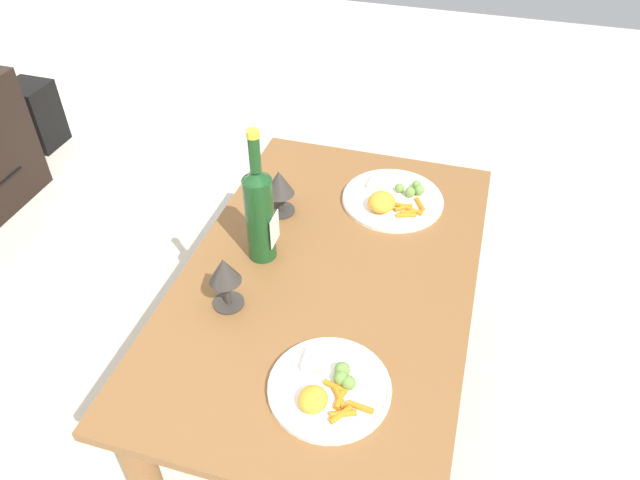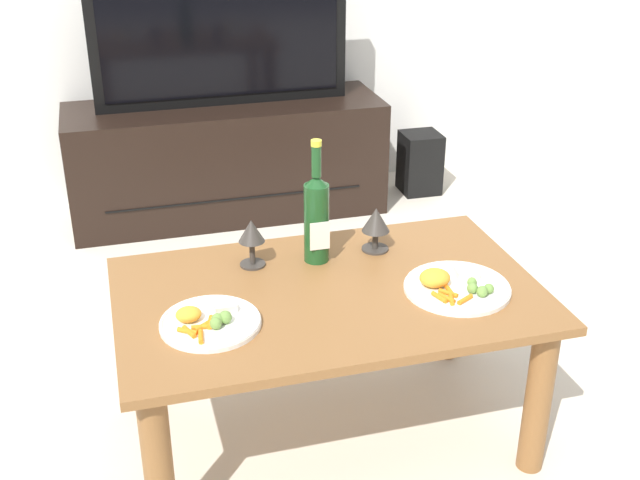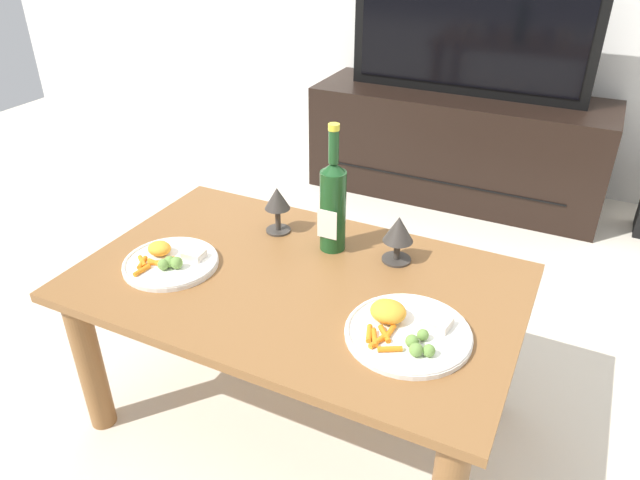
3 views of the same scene
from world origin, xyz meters
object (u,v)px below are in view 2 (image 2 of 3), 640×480
at_px(tv_stand, 228,159).
at_px(tv_screen, 222,39).
at_px(dinner_plate_right, 455,286).
at_px(floor_speaker, 420,163).
at_px(goblet_right, 376,222).
at_px(goblet_left, 252,234).
at_px(wine_bottle, 316,215).
at_px(dining_table, 328,318).
at_px(dinner_plate_left, 209,321).

height_order(tv_stand, tv_screen, tv_screen).
bearing_deg(dinner_plate_right, floor_speaker, 70.34).
height_order(floor_speaker, goblet_right, goblet_right).
bearing_deg(tv_stand, goblet_left, -96.62).
xyz_separation_m(tv_screen, wine_bottle, (0.01, -1.47, -0.18)).
relative_size(tv_screen, wine_bottle, 3.09).
relative_size(dining_table, tv_screen, 1.01).
height_order(wine_bottle, dinner_plate_left, wine_bottle).
bearing_deg(dinner_plate_right, dining_table, 164.21).
bearing_deg(wine_bottle, goblet_right, 5.15).
relative_size(floor_speaker, dinner_plate_right, 1.05).
distance_m(dining_table, floor_speaker, 1.90).
xyz_separation_m(dinner_plate_left, dinner_plate_right, (0.65, 0.00, 0.00)).
xyz_separation_m(tv_screen, dinner_plate_left, (-0.33, -1.74, -0.31)).
xyz_separation_m(dining_table, tv_stand, (0.00, 1.65, -0.13)).
bearing_deg(goblet_left, dinner_plate_left, -119.91).
relative_size(tv_stand, dinner_plate_right, 4.96).
bearing_deg(tv_stand, dining_table, -90.16).
height_order(floor_speaker, goblet_left, goblet_left).
height_order(tv_stand, goblet_right, goblet_right).
bearing_deg(tv_screen, goblet_left, -96.63).
bearing_deg(dinner_plate_right, wine_bottle, 138.65).
height_order(tv_stand, floor_speaker, tv_stand).
bearing_deg(floor_speaker, dinner_plate_left, -125.32).
bearing_deg(dinner_plate_left, dining_table, 15.54).
bearing_deg(dining_table, wine_bottle, 84.82).
distance_m(dining_table, dinner_plate_right, 0.35).
distance_m(tv_stand, floor_speaker, 0.94).
height_order(dining_table, wine_bottle, wine_bottle).
bearing_deg(wine_bottle, tv_stand, 90.44).
relative_size(dining_table, floor_speaker, 3.77).
bearing_deg(dinner_plate_right, tv_stand, 100.27).
relative_size(dining_table, goblet_left, 8.06).
relative_size(goblet_left, dinner_plate_right, 0.49).
bearing_deg(goblet_left, wine_bottle, -5.15).
xyz_separation_m(tv_screen, goblet_right, (0.19, -1.45, -0.23)).
bearing_deg(tv_stand, dinner_plate_left, -100.81).
height_order(wine_bottle, goblet_left, wine_bottle).
bearing_deg(tv_screen, dinner_plate_left, -100.83).
xyz_separation_m(goblet_left, goblet_right, (0.36, 0.00, -0.01)).
height_order(tv_stand, dinner_plate_right, dinner_plate_right).
bearing_deg(dinner_plate_right, goblet_right, 113.55).
height_order(dining_table, tv_screen, tv_screen).
relative_size(floor_speaker, goblet_right, 2.25).
relative_size(wine_bottle, dinner_plate_right, 1.27).
height_order(floor_speaker, wine_bottle, wine_bottle).
xyz_separation_m(floor_speaker, dinner_plate_right, (-0.62, -1.73, 0.34)).
xyz_separation_m(tv_stand, goblet_right, (0.19, -1.45, 0.30)).
relative_size(dining_table, tv_stand, 0.80).
bearing_deg(goblet_left, dining_table, -49.65).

